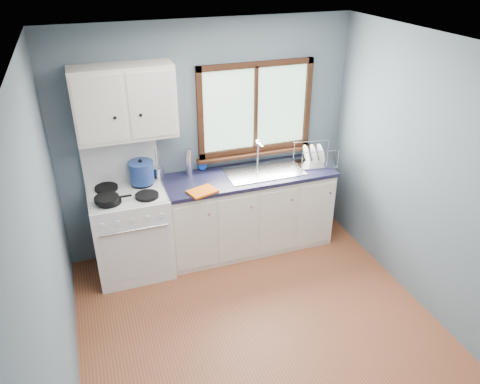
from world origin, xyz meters
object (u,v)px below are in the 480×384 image
object	(u,v)px
base_cabinets	(248,214)
stockpot	(141,172)
utensil_crock	(159,173)
thermos	(189,162)
sink	(264,177)
skillet	(107,199)
gas_range	(131,230)
dish_rack	(314,159)

from	to	relation	value
base_cabinets	stockpot	distance (m)	1.31
utensil_crock	thermos	world-z (taller)	utensil_crock
sink	skillet	bearing A→B (deg)	-173.61
gas_range	thermos	distance (m)	0.92
base_cabinets	thermos	world-z (taller)	thermos
stockpot	utensil_crock	world-z (taller)	utensil_crock
skillet	stockpot	bearing A→B (deg)	38.65
gas_range	dish_rack	distance (m)	2.16
gas_range	dish_rack	bearing A→B (deg)	0.89
base_cabinets	thermos	distance (m)	0.92
thermos	dish_rack	distance (m)	1.42
sink	dish_rack	xyz separation A→B (m)	(0.62, 0.01, 0.12)
utensil_crock	skillet	bearing A→B (deg)	-146.35
stockpot	utensil_crock	size ratio (longest dim) A/B	0.77
skillet	thermos	bearing A→B (deg)	23.11
skillet	utensil_crock	distance (m)	0.68
utensil_crock	thermos	distance (m)	0.33
sink	thermos	world-z (taller)	thermos
gas_range	base_cabinets	world-z (taller)	gas_range
skillet	base_cabinets	bearing A→B (deg)	7.66
sink	dish_rack	distance (m)	0.63
skillet	thermos	world-z (taller)	thermos
gas_range	skillet	size ratio (longest dim) A/B	3.87
gas_range	stockpot	xyz separation A→B (m)	(0.18, 0.13, 0.58)
skillet	stockpot	size ratio (longest dim) A/B	1.30
skillet	stockpot	world-z (taller)	stockpot
base_cabinets	thermos	size ratio (longest dim) A/B	6.11
thermos	gas_range	bearing A→B (deg)	-163.86
sink	utensil_crock	xyz separation A→B (m)	(-1.12, 0.19, 0.13)
gas_range	skillet	distance (m)	0.55
base_cabinets	sink	distance (m)	0.48
sink	dish_rack	bearing A→B (deg)	1.32
gas_range	utensil_crock	xyz separation A→B (m)	(0.37, 0.21, 0.50)
thermos	dish_rack	bearing A→B (deg)	-6.80
sink	thermos	size ratio (longest dim) A/B	2.77
utensil_crock	dish_rack	world-z (taller)	utensil_crock
thermos	utensil_crock	bearing A→B (deg)	178.95
gas_range	stockpot	distance (m)	0.62
skillet	dish_rack	bearing A→B (deg)	5.53
gas_range	base_cabinets	distance (m)	1.31
utensil_crock	base_cabinets	bearing A→B (deg)	-11.36
stockpot	thermos	size ratio (longest dim) A/B	0.89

